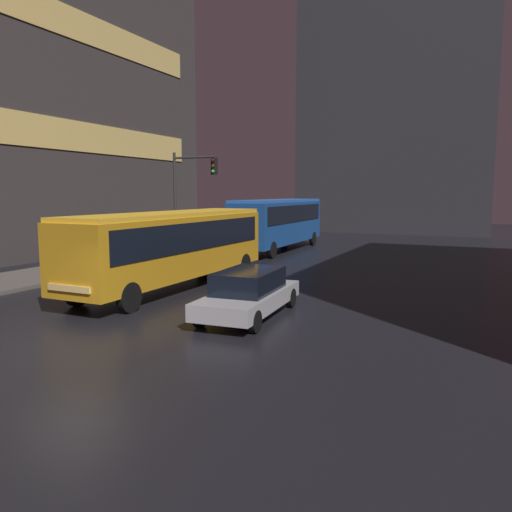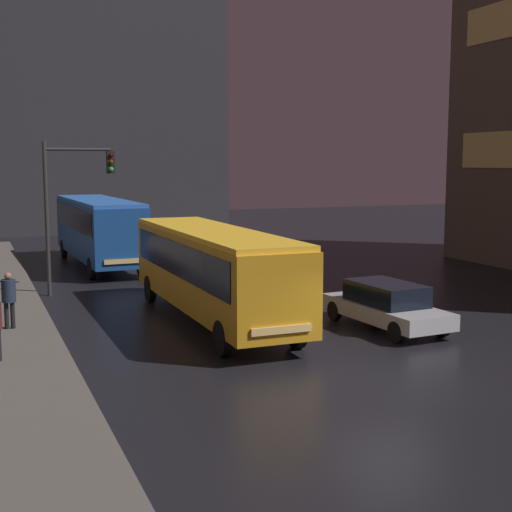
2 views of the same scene
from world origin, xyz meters
The scene contains 7 objects.
ground_plane centered at (0.00, 0.00, 0.00)m, with size 120.00×120.00×0.00m, color black.
building_far_backdrop centered at (0.60, 44.14, 12.90)m, with size 18.07×12.00×25.80m.
bus_near centered at (-1.99, 7.51, 1.90)m, with size 2.50×11.15×3.08m.
bus_far centered at (-3.32, 21.74, 2.10)m, with size 2.83×11.06×3.40m.
car_taxi centered at (2.84, 4.59, 0.75)m, with size 2.19×4.89×1.47m.
pedestrian_mid centered at (-8.33, 8.31, 1.22)m, with size 0.61×0.61×1.76m.
traffic_light_main centered at (-5.59, 14.34, 4.06)m, with size 2.77×0.35×6.06m.
Camera 2 is at (-9.32, -14.52, 5.26)m, focal length 50.00 mm.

